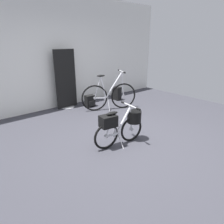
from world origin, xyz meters
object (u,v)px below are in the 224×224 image
(floor_banner_stand, at_px, (66,83))
(display_bike_left, at_px, (109,96))
(folding_bike_foreground, at_px, (122,124))
(backpack_on_floor, at_px, (90,101))
(handbag_on_floor, at_px, (117,94))

(floor_banner_stand, bearing_deg, display_bike_left, -48.05)
(folding_bike_foreground, bearing_deg, display_bike_left, 56.72)
(display_bike_left, bearing_deg, folding_bike_foreground, -123.28)
(floor_banner_stand, height_order, display_bike_left, floor_banner_stand)
(backpack_on_floor, height_order, handbag_on_floor, handbag_on_floor)
(backpack_on_floor, bearing_deg, folding_bike_foreground, -110.38)
(floor_banner_stand, bearing_deg, folding_bike_foreground, -96.44)
(backpack_on_floor, relative_size, handbag_on_floor, 0.80)
(floor_banner_stand, distance_m, handbag_on_floor, 1.68)
(backpack_on_floor, xyz_separation_m, handbag_on_floor, (1.05, 0.02, 0.04))
(folding_bike_foreground, relative_size, handbag_on_floor, 2.47)
(display_bike_left, bearing_deg, backpack_on_floor, 115.85)
(floor_banner_stand, xyz_separation_m, backpack_on_floor, (0.53, -0.34, -0.54))
(floor_banner_stand, xyz_separation_m, folding_bike_foreground, (-0.28, -2.52, -0.31))
(folding_bike_foreground, distance_m, handbag_on_floor, 2.89)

